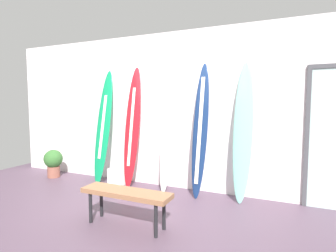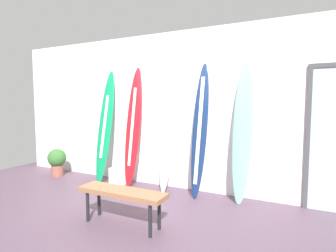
% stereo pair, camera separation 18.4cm
% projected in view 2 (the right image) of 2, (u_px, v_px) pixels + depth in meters
% --- Properties ---
extents(ground, '(8.00, 8.00, 0.04)m').
position_uv_depth(ground, '(131.00, 210.00, 3.94)').
color(ground, '#564253').
extents(wall_back, '(7.20, 0.20, 2.80)m').
position_uv_depth(wall_back, '(170.00, 111.00, 4.98)').
color(wall_back, white).
rests_on(wall_back, ground).
extents(surfboard_emerald, '(0.32, 0.55, 2.18)m').
position_uv_depth(surfboard_emerald, '(105.00, 127.00, 5.20)').
color(surfboard_emerald, '#0F824D').
rests_on(surfboard_emerald, ground).
extents(surfboard_crimson, '(0.31, 0.43, 2.21)m').
position_uv_depth(surfboard_crimson, '(133.00, 127.00, 4.97)').
color(surfboard_crimson, red).
rests_on(surfboard_crimson, ground).
extents(surfboard_ivory, '(0.24, 0.40, 1.93)m').
position_uv_depth(surfboard_ivory, '(167.00, 137.00, 4.68)').
color(surfboard_ivory, silver).
rests_on(surfboard_ivory, ground).
extents(surfboard_navy, '(0.26, 0.46, 2.21)m').
position_uv_depth(surfboard_navy, '(200.00, 131.00, 4.38)').
color(surfboard_navy, navy).
rests_on(surfboard_navy, ground).
extents(surfboard_seafoam, '(0.31, 0.38, 2.19)m').
position_uv_depth(surfboard_seafoam, '(242.00, 132.00, 4.11)').
color(surfboard_seafoam, '#7DC8B8').
rests_on(surfboard_seafoam, ground).
extents(display_block_left, '(0.29, 0.29, 0.31)m').
position_uv_depth(display_block_left, '(119.00, 175.00, 5.16)').
color(display_block_left, white).
rests_on(display_block_left, ground).
extents(potted_plant, '(0.38, 0.38, 0.57)m').
position_uv_depth(potted_plant, '(57.00, 160.00, 5.68)').
color(potted_plant, brown).
rests_on(potted_plant, ground).
extents(bench, '(1.18, 0.31, 0.46)m').
position_uv_depth(bench, '(122.00, 194.00, 3.37)').
color(bench, '#926242').
rests_on(bench, ground).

